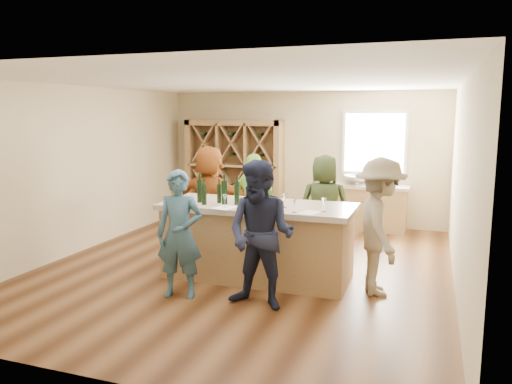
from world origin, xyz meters
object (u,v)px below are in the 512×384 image
(person_near_right, at_px, (261,235))
(person_server, at_px, (380,227))
(person_near_left, at_px, (180,234))
(wine_bottle_c, at_px, (219,194))
(person_far_left, at_px, (210,198))
(wine_bottle_e, at_px, (237,193))
(wine_bottle_a, at_px, (200,191))
(wine_bottle_d, at_px, (224,192))
(wine_bottle_b, at_px, (204,194))
(sink, at_px, (356,180))
(tasting_counter_base, at_px, (257,244))
(wine_rack, at_px, (234,170))
(person_far_right, at_px, (324,207))
(person_far_mid, at_px, (254,204))

(person_near_right, distance_m, person_server, 1.61)
(person_near_left, distance_m, person_near_right, 1.10)
(wine_bottle_c, bearing_deg, person_far_left, 119.95)
(person_near_left, bearing_deg, person_far_left, 93.32)
(wine_bottle_e, distance_m, person_near_right, 1.16)
(wine_bottle_a, bearing_deg, wine_bottle_c, 9.81)
(wine_bottle_d, bearing_deg, wine_bottle_b, -154.97)
(sink, relative_size, person_far_left, 0.30)
(tasting_counter_base, relative_size, person_near_right, 1.44)
(wine_rack, height_order, wine_bottle_a, wine_rack)
(tasting_counter_base, xyz_separation_m, person_near_right, (0.41, -1.03, 0.40))
(wine_bottle_e, bearing_deg, sink, 73.25)
(person_near_right, bearing_deg, person_far_right, 89.39)
(wine_bottle_b, relative_size, person_far_mid, 0.17)
(person_near_left, height_order, person_server, person_server)
(person_near_right, distance_m, person_far_left, 2.77)
(wine_bottle_b, bearing_deg, person_far_mid, 81.85)
(person_far_left, bearing_deg, wine_rack, -67.71)
(wine_rack, xyz_separation_m, person_far_right, (2.53, -2.41, -0.25))
(sink, distance_m, person_far_right, 2.35)
(wine_rack, relative_size, tasting_counter_base, 0.85)
(wine_bottle_a, bearing_deg, sink, 65.61)
(person_near_right, relative_size, person_far_left, 1.00)
(person_far_mid, relative_size, person_far_right, 0.99)
(wine_bottle_a, xyz_separation_m, wine_bottle_b, (0.14, -0.15, -0.02))
(person_far_left, bearing_deg, person_near_left, 114.57)
(tasting_counter_base, relative_size, wine_bottle_c, 9.78)
(wine_bottle_a, bearing_deg, wine_bottle_d, -3.93)
(wine_rack, xyz_separation_m, tasting_counter_base, (1.83, -3.65, -0.60))
(tasting_counter_base, distance_m, person_far_right, 1.47)
(person_server, distance_m, person_far_mid, 2.51)
(wine_bottle_b, distance_m, wine_bottle_c, 0.24)
(person_server, height_order, person_far_right, person_server)
(wine_bottle_a, relative_size, person_far_left, 0.18)
(tasting_counter_base, height_order, person_near_left, person_near_left)
(wine_rack, xyz_separation_m, sink, (2.70, -0.07, -0.09))
(wine_rack, xyz_separation_m, wine_bottle_d, (1.40, -3.83, 0.15))
(wine_bottle_c, bearing_deg, person_near_right, -44.38)
(tasting_counter_base, bearing_deg, wine_bottle_d, -157.38)
(wine_bottle_c, xyz_separation_m, person_far_right, (1.24, 1.35, -0.36))
(wine_bottle_b, relative_size, person_server, 0.16)
(wine_bottle_c, height_order, person_server, person_server)
(wine_rack, distance_m, person_near_right, 5.20)
(sink, xyz_separation_m, wine_bottle_c, (-1.41, -3.69, 0.20))
(wine_bottle_e, xyz_separation_m, person_far_mid, (-0.22, 1.32, -0.40))
(person_server, bearing_deg, person_far_right, 20.14)
(tasting_counter_base, distance_m, person_far_mid, 1.32)
(sink, xyz_separation_m, person_far_right, (-0.17, -2.34, -0.16))
(sink, distance_m, person_near_right, 4.64)
(person_far_mid, bearing_deg, wine_rack, -45.37)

